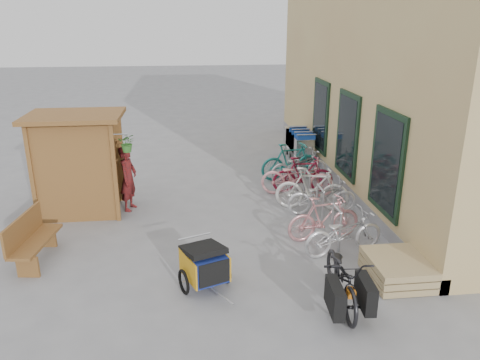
{
  "coord_description": "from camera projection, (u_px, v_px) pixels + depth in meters",
  "views": [
    {
      "loc": [
        -0.64,
        -8.41,
        4.45
      ],
      "look_at": [
        0.5,
        1.5,
        1.0
      ],
      "focal_mm": 35.0,
      "sensor_mm": 36.0,
      "label": 1
    }
  ],
  "objects": [
    {
      "name": "pallet_stack",
      "position": [
        397.0,
        269.0,
        8.36
      ],
      "size": [
        1.0,
        1.2,
        0.4
      ],
      "color": "tan",
      "rests_on": "ground"
    },
    {
      "name": "bike_4",
      "position": [
        297.0,
        177.0,
        12.29
      ],
      "size": [
        2.01,
        1.16,
        1.0
      ],
      "primitive_type": "imported",
      "rotation": [
        0.0,
        0.0,
        1.29
      ],
      "color": "pink",
      "rests_on": "ground"
    },
    {
      "name": "bike_6",
      "position": [
        299.0,
        166.0,
        13.38
      ],
      "size": [
        1.84,
        0.98,
        0.92
      ],
      "primitive_type": "imported",
      "rotation": [
        0.0,
        0.0,
        1.79
      ],
      "color": "silver",
      "rests_on": "ground"
    },
    {
      "name": "bike_1",
      "position": [
        324.0,
        218.0,
        9.82
      ],
      "size": [
        1.67,
        0.71,
        0.97
      ],
      "primitive_type": "imported",
      "rotation": [
        0.0,
        0.0,
        1.73
      ],
      "color": "pink",
      "rests_on": "ground"
    },
    {
      "name": "bike_5",
      "position": [
        303.0,
        175.0,
        12.51
      ],
      "size": [
        1.66,
        0.51,
        0.99
      ],
      "primitive_type": "imported",
      "rotation": [
        0.0,
        0.0,
        1.54
      ],
      "color": "maroon",
      "rests_on": "ground"
    },
    {
      "name": "bike_7",
      "position": [
        291.0,
        161.0,
        13.54
      ],
      "size": [
        1.85,
        0.8,
        1.08
      ],
      "primitive_type": "imported",
      "rotation": [
        0.0,
        0.0,
        1.74
      ],
      "color": "#1F7C76",
      "rests_on": "ground"
    },
    {
      "name": "cargo_bike",
      "position": [
        343.0,
        278.0,
        7.55
      ],
      "size": [
        0.78,
        1.89,
        0.97
      ],
      "rotation": [
        0.0,
        0.0,
        -0.07
      ],
      "color": "black",
      "rests_on": "ground"
    },
    {
      "name": "ground",
      "position": [
        224.0,
        252.0,
        9.42
      ],
      "size": [
        80.0,
        80.0,
        0.0
      ],
      "primitive_type": "plane",
      "color": "gray"
    },
    {
      "name": "bench",
      "position": [
        31.0,
        238.0,
        8.91
      ],
      "size": [
        0.66,
        1.55,
        0.95
      ],
      "rotation": [
        0.0,
        0.0,
        -0.14
      ],
      "color": "brown",
      "rests_on": "ground"
    },
    {
      "name": "bike_rack",
      "position": [
        307.0,
        184.0,
        11.75
      ],
      "size": [
        0.05,
        5.35,
        0.86
      ],
      "color": "#A5A8AD",
      "rests_on": "ground"
    },
    {
      "name": "bike_2",
      "position": [
        322.0,
        196.0,
        11.15
      ],
      "size": [
        1.66,
        0.58,
        0.87
      ],
      "primitive_type": "imported",
      "rotation": [
        0.0,
        0.0,
        1.57
      ],
      "color": "silver",
      "rests_on": "ground"
    },
    {
      "name": "person_kiosk",
      "position": [
        128.0,
        179.0,
        11.28
      ],
      "size": [
        0.53,
        0.67,
        1.59
      ],
      "primitive_type": "imported",
      "rotation": [
        0.0,
        0.0,
        1.27
      ],
      "color": "maroon",
      "rests_on": "ground"
    },
    {
      "name": "child_trailer",
      "position": [
        205.0,
        263.0,
        8.04
      ],
      "size": [
        0.94,
        1.44,
        0.84
      ],
      "rotation": [
        0.0,
        0.0,
        0.37
      ],
      "color": "navy",
      "rests_on": "ground"
    },
    {
      "name": "kiosk",
      "position": [
        74.0,
        150.0,
        10.87
      ],
      "size": [
        2.49,
        1.65,
        2.4
      ],
      "color": "brown",
      "rests_on": "ground"
    },
    {
      "name": "building",
      "position": [
        438.0,
        54.0,
        13.2
      ],
      "size": [
        6.07,
        13.0,
        7.0
      ],
      "color": "tan",
      "rests_on": "ground"
    },
    {
      "name": "shopping_carts",
      "position": [
        298.0,
        140.0,
        15.46
      ],
      "size": [
        0.61,
        2.05,
        1.09
      ],
      "color": "silver",
      "rests_on": "ground"
    },
    {
      "name": "bike_3",
      "position": [
        312.0,
        189.0,
        11.34
      ],
      "size": [
        1.86,
        0.97,
        1.07
      ],
      "primitive_type": "imported",
      "rotation": [
        0.0,
        0.0,
        1.3
      ],
      "color": "white",
      "rests_on": "ground"
    },
    {
      "name": "bike_0",
      "position": [
        344.0,
        233.0,
        9.22
      ],
      "size": [
        1.79,
        0.95,
        0.89
      ],
      "primitive_type": "imported",
      "rotation": [
        0.0,
        0.0,
        1.79
      ],
      "color": "silver",
      "rests_on": "ground"
    }
  ]
}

